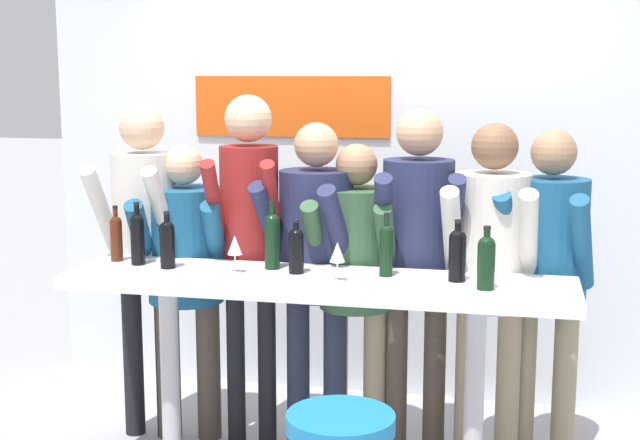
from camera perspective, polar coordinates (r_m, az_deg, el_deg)
back_wall at (r=5.36m, az=3.00°, el=2.35°), size 3.94×0.12×2.57m
tasting_table at (r=4.12m, az=-0.24°, el=-6.00°), size 2.34×0.53×1.03m
person_far_left at (r=4.76m, az=-11.18°, el=-0.78°), size 0.41×0.55×1.79m
person_left at (r=4.72m, az=-8.61°, el=-2.69°), size 0.52×0.59×1.58m
person_center_left at (r=4.57m, az=-4.55°, el=-0.38°), size 0.41×0.56×1.84m
person_center at (r=4.51m, az=-0.29°, el=-2.04°), size 0.50×0.60×1.71m
person_center_right at (r=4.50m, az=2.30°, el=-2.94°), size 0.44×0.52×1.60m
person_right at (r=4.45m, az=6.27°, el=-1.54°), size 0.47×0.59×1.78m
person_far_right at (r=4.37m, az=10.89°, el=-2.45°), size 0.45×0.55×1.72m
person_rightmost at (r=4.46m, az=14.42°, el=-2.62°), size 0.50×0.60×1.69m
wine_bottle_0 at (r=4.29m, az=-9.75°, el=-1.38°), size 0.07×0.07×0.27m
wine_bottle_1 at (r=4.39m, az=-11.60°, el=-1.02°), size 0.07×0.07×0.31m
wine_bottle_2 at (r=4.07m, az=4.27°, el=-1.78°), size 0.06×0.06×0.29m
wine_bottle_3 at (r=4.22m, az=-3.07°, el=-1.15°), size 0.07×0.07×0.33m
wine_bottle_4 at (r=4.01m, az=8.79°, el=-2.07°), size 0.08×0.08×0.28m
wine_bottle_5 at (r=4.12m, az=-1.53°, el=-1.82°), size 0.07×0.07×0.25m
wine_bottle_6 at (r=4.50m, az=-12.91°, el=-1.00°), size 0.06×0.06×0.28m
wine_bottle_7 at (r=3.88m, az=10.59°, el=-2.52°), size 0.08×0.08×0.28m
wine_glass_0 at (r=4.15m, az=-5.48°, el=-1.69°), size 0.07×0.07×0.18m
wine_glass_1 at (r=3.97m, az=1.12°, el=-2.16°), size 0.07×0.07×0.18m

